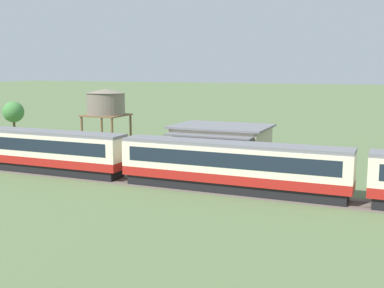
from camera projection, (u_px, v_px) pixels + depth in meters
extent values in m
cube|color=#AD1E19|center=(232.00, 176.00, 41.06)|extent=(19.92, 2.83, 0.80)
cube|color=beige|center=(232.00, 159.00, 40.82)|extent=(19.92, 2.83, 2.24)
cube|color=#192330|center=(232.00, 158.00, 40.80)|extent=(18.33, 2.87, 1.25)
cube|color=slate|center=(232.00, 144.00, 40.62)|extent=(19.92, 2.66, 0.30)
cube|color=black|center=(232.00, 186.00, 41.19)|extent=(19.13, 2.43, 0.88)
cylinder|color=black|center=(308.00, 196.00, 38.00)|extent=(0.90, 0.18, 0.90)
cylinder|color=black|center=(311.00, 192.00, 39.31)|extent=(0.90, 0.18, 0.90)
cylinder|color=black|center=(159.00, 181.00, 43.07)|extent=(0.90, 0.18, 0.90)
cylinder|color=black|center=(166.00, 178.00, 44.38)|extent=(0.90, 0.18, 0.90)
cube|color=#AD1E19|center=(37.00, 159.00, 49.11)|extent=(19.92, 2.83, 0.80)
cube|color=beige|center=(36.00, 144.00, 48.87)|extent=(19.92, 2.83, 2.24)
cube|color=#192330|center=(36.00, 143.00, 48.85)|extent=(18.33, 2.87, 1.25)
cube|color=slate|center=(36.00, 132.00, 48.67)|extent=(19.92, 2.66, 0.30)
cube|color=black|center=(38.00, 167.00, 49.24)|extent=(19.13, 2.43, 0.88)
cylinder|color=black|center=(87.00, 174.00, 46.05)|extent=(0.90, 0.18, 0.90)
cylinder|color=black|center=(96.00, 171.00, 47.36)|extent=(0.90, 0.18, 0.90)
cube|color=#665B51|center=(241.00, 192.00, 40.93)|extent=(170.01, 3.60, 0.01)
cube|color=#4C4238|center=(238.00, 194.00, 40.27)|extent=(170.01, 0.12, 0.04)
cube|color=#4C4238|center=(243.00, 190.00, 41.58)|extent=(170.01, 0.12, 0.04)
cube|color=#BCB293|center=(222.00, 148.00, 49.82)|extent=(9.08, 6.38, 4.44)
cube|color=slate|center=(222.00, 126.00, 49.46)|extent=(9.81, 6.89, 0.20)
cube|color=slate|center=(208.00, 136.00, 45.91)|extent=(8.72, 1.60, 0.16)
cylinder|color=brown|center=(205.00, 158.00, 45.69)|extent=(0.14, 0.14, 3.96)
cylinder|color=brown|center=(131.00, 132.00, 62.64)|extent=(0.28, 0.28, 4.47)
cylinder|color=brown|center=(102.00, 130.00, 64.35)|extent=(0.28, 0.28, 4.47)
cylinder|color=brown|center=(112.00, 136.00, 58.60)|extent=(0.28, 0.28, 4.47)
cylinder|color=brown|center=(82.00, 134.00, 60.31)|extent=(0.28, 0.28, 4.47)
cube|color=brown|center=(106.00, 115.00, 61.11)|extent=(4.94, 4.94, 0.16)
cylinder|color=slate|center=(106.00, 104.00, 60.89)|extent=(4.77, 4.77, 2.75)
cone|color=slate|center=(106.00, 91.00, 60.63)|extent=(5.01, 5.01, 0.50)
cylinder|color=brown|center=(14.00, 126.00, 77.10)|extent=(0.39, 0.39, 2.57)
sphere|color=#427F3D|center=(13.00, 112.00, 76.75)|extent=(3.33, 3.33, 3.33)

